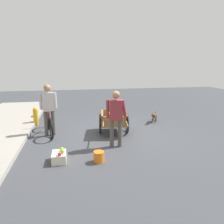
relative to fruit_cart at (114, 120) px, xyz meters
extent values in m
plane|color=#3D3F44|center=(-0.29, 0.14, -0.43)|extent=(24.00, 24.00, 0.00)
cube|color=olive|center=(0.01, -0.01, -0.03)|extent=(1.21, 0.95, 0.10)
cube|color=olive|center=(0.52, -0.08, 0.14)|extent=(0.18, 0.80, 0.24)
cube|color=olive|center=(-0.51, 0.07, 0.14)|extent=(0.18, 0.80, 0.24)
cube|color=olive|center=(0.06, 0.36, 0.14)|extent=(1.10, 0.22, 0.24)
cube|color=olive|center=(-0.05, -0.37, 0.14)|extent=(1.10, 0.22, 0.24)
torus|color=black|center=(0.07, 0.43, -0.11)|extent=(0.64, 0.15, 0.64)
torus|color=black|center=(-0.06, -0.44, -0.11)|extent=(0.64, 0.15, 0.64)
cylinder|color=#9E9EA8|center=(0.01, -0.01, -0.11)|extent=(0.17, 0.88, 0.04)
cylinder|color=olive|center=(-0.76, 0.45, 0.12)|extent=(0.55, 0.12, 0.04)
cylinder|color=olive|center=(-0.86, -0.22, 0.12)|extent=(0.55, 0.12, 0.04)
cylinder|color=#9E9EA8|center=(0.47, -0.08, -0.26)|extent=(0.04, 0.04, 0.35)
ellipsoid|color=gold|center=(0.38, 0.08, 0.15)|extent=(0.19, 0.10, 0.13)
ellipsoid|color=gold|center=(0.40, 0.08, 0.16)|extent=(0.18, 0.06, 0.05)
ellipsoid|color=gold|center=(0.42, 0.09, 0.17)|extent=(0.17, 0.06, 0.15)
ellipsoid|color=gold|center=(-0.35, 0.27, 0.06)|extent=(0.17, 0.05, 0.14)
ellipsoid|color=gold|center=(-0.34, 0.28, 0.07)|extent=(0.19, 0.10, 0.09)
ellipsoid|color=gold|center=(-0.33, 0.28, 0.08)|extent=(0.19, 0.08, 0.05)
ellipsoid|color=gold|center=(-0.31, 0.29, 0.09)|extent=(0.18, 0.05, 0.10)
ellipsoid|color=gold|center=(-0.30, 0.29, 0.10)|extent=(0.17, 0.08, 0.15)
ellipsoid|color=gold|center=(-0.02, 0.05, 0.16)|extent=(0.18, 0.06, 0.14)
ellipsoid|color=gold|center=(-0.01, 0.05, 0.17)|extent=(0.19, 0.06, 0.09)
ellipsoid|color=gold|center=(0.00, 0.06, 0.18)|extent=(0.19, 0.08, 0.07)
ellipsoid|color=gold|center=(0.02, 0.06, 0.19)|extent=(0.18, 0.11, 0.13)
ellipsoid|color=gold|center=(0.28, 0.10, 0.16)|extent=(0.19, 0.09, 0.13)
ellipsoid|color=gold|center=(0.30, 0.11, 0.17)|extent=(0.18, 0.13, 0.05)
ellipsoid|color=gold|center=(0.33, 0.11, 0.18)|extent=(0.17, 0.06, 0.15)
ellipsoid|color=gold|center=(-0.36, 0.32, 0.12)|extent=(0.18, 0.07, 0.14)
ellipsoid|color=gold|center=(-0.35, 0.33, 0.13)|extent=(0.19, 0.09, 0.10)
ellipsoid|color=gold|center=(-0.34, 0.33, 0.14)|extent=(0.19, 0.09, 0.05)
ellipsoid|color=gold|center=(-0.33, 0.34, 0.15)|extent=(0.19, 0.09, 0.09)
ellipsoid|color=gold|center=(-0.32, 0.34, 0.16)|extent=(0.18, 0.11, 0.13)
ellipsoid|color=gold|center=(-0.02, -0.22, 0.16)|extent=(0.18, 0.06, 0.14)
ellipsoid|color=gold|center=(0.00, -0.22, 0.17)|extent=(0.18, 0.13, 0.05)
ellipsoid|color=gold|center=(0.02, -0.22, 0.18)|extent=(0.19, 0.08, 0.13)
ellipsoid|color=gold|center=(0.08, 0.02, 0.13)|extent=(0.18, 0.11, 0.12)
ellipsoid|color=gold|center=(0.09, 0.02, 0.14)|extent=(0.19, 0.09, 0.10)
ellipsoid|color=gold|center=(0.10, 0.03, 0.15)|extent=(0.18, 0.12, 0.05)
ellipsoid|color=gold|center=(0.11, 0.03, 0.16)|extent=(0.18, 0.13, 0.09)
ellipsoid|color=gold|center=(0.12, 0.03, 0.17)|extent=(0.17, 0.08, 0.15)
ellipsoid|color=gold|center=(0.10, 0.12, 0.06)|extent=(0.18, 0.13, 0.13)
ellipsoid|color=gold|center=(0.12, 0.12, 0.07)|extent=(0.19, 0.08, 0.05)
ellipsoid|color=gold|center=(0.14, 0.12, 0.08)|extent=(0.18, 0.06, 0.15)
cylinder|color=#4C4742|center=(-1.12, 0.27, -0.05)|extent=(0.11, 0.11, 0.76)
cylinder|color=#4C4742|center=(-1.15, 0.05, -0.05)|extent=(0.11, 0.11, 0.76)
cube|color=maroon|center=(-1.13, 0.16, 0.60)|extent=(0.25, 0.37, 0.54)
sphere|color=#9E704C|center=(-1.13, 0.16, 1.00)|extent=(0.21, 0.21, 0.21)
cylinder|color=maroon|center=(-1.10, 0.38, 0.62)|extent=(0.08, 0.08, 0.49)
cylinder|color=maroon|center=(-1.16, -0.05, 0.62)|extent=(0.08, 0.17, 0.49)
torus|color=black|center=(0.78, 2.15, -0.10)|extent=(0.66, 0.20, 0.66)
torus|color=black|center=(-0.20, 1.94, -0.10)|extent=(0.66, 0.20, 0.66)
cylinder|color=maroon|center=(0.29, 2.05, 0.30)|extent=(0.59, 0.16, 0.04)
cylinder|color=maroon|center=(0.17, 2.02, 0.12)|extent=(0.11, 0.06, 0.45)
cylinder|color=maroon|center=(0.47, 2.09, 0.07)|extent=(0.53, 0.15, 0.43)
ellipsoid|color=black|center=(0.15, 2.02, 0.39)|extent=(0.20, 0.08, 0.06)
cylinder|color=maroon|center=(0.73, 2.14, 0.40)|extent=(0.12, 0.46, 0.03)
cylinder|color=#4C4742|center=(0.12, 2.12, -0.03)|extent=(0.11, 0.11, 0.80)
cylinder|color=#4C4742|center=(0.17, 1.91, -0.03)|extent=(0.11, 0.11, 0.80)
cube|color=#B7B2AD|center=(0.14, 2.02, 0.65)|extent=(0.27, 0.37, 0.57)
sphere|color=#9E704C|center=(0.14, 2.02, 1.07)|extent=(0.22, 0.22, 0.22)
cylinder|color=#B7B2AD|center=(0.10, 2.23, 0.68)|extent=(0.08, 0.08, 0.51)
cylinder|color=#B7B2AD|center=(0.19, 1.80, 0.68)|extent=(0.08, 0.09, 0.51)
ellipsoid|color=#4C3823|center=(0.97, -1.80, -0.16)|extent=(0.47, 0.38, 0.18)
sphere|color=#4C3823|center=(0.73, -1.67, -0.10)|extent=(0.14, 0.14, 0.14)
cylinder|color=#4C3823|center=(1.21, -1.95, -0.12)|extent=(0.11, 0.08, 0.12)
cylinder|color=#4C3823|center=(0.83, -1.78, -0.34)|extent=(0.04, 0.04, 0.18)
cylinder|color=#4C3823|center=(0.88, -1.69, -0.34)|extent=(0.04, 0.04, 0.18)
cylinder|color=#4C3823|center=(1.05, -1.92, -0.34)|extent=(0.04, 0.04, 0.18)
cylinder|color=#4C3823|center=(1.11, -1.82, -0.34)|extent=(0.04, 0.04, 0.18)
cylinder|color=gold|center=(1.41, 2.64, -0.16)|extent=(0.18, 0.18, 0.55)
sphere|color=gold|center=(1.41, 2.64, 0.16)|extent=(0.16, 0.16, 0.16)
cylinder|color=gold|center=(1.52, 2.64, -0.10)|extent=(0.10, 0.07, 0.07)
cylinder|color=gold|center=(1.41, 2.75, -0.10)|extent=(0.07, 0.10, 0.07)
cylinder|color=orange|center=(-1.95, 0.74, -0.31)|extent=(0.25, 0.25, 0.25)
cube|color=beige|center=(-1.76, 1.64, -0.32)|extent=(0.44, 0.32, 0.22)
sphere|color=#99BF33|center=(-1.80, 1.55, -0.17)|extent=(0.10, 0.10, 0.10)
sphere|color=red|center=(-1.93, 1.61, -0.17)|extent=(0.08, 0.08, 0.08)
sphere|color=#99BF33|center=(-1.66, 1.58, -0.17)|extent=(0.09, 0.09, 0.09)
sphere|color=#B23319|center=(-1.91, 1.62, -0.18)|extent=(0.07, 0.07, 0.07)
camera|label=1|loc=(-6.35, 1.27, 1.80)|focal=33.21mm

